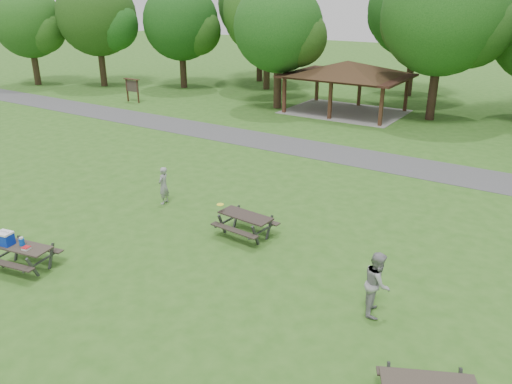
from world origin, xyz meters
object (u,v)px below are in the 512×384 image
object	(u,v)px
picnic_table_middle	(246,220)
frisbee_catcher	(377,283)
picnic_table_near	(17,247)
frisbee_thrower	(163,185)

from	to	relation	value
picnic_table_middle	frisbee_catcher	xyz separation A→B (m)	(5.65, -1.94, 0.29)
picnic_table_near	frisbee_thrower	world-z (taller)	frisbee_thrower
picnic_table_middle	frisbee_thrower	world-z (taller)	frisbee_thrower
picnic_table_near	frisbee_catcher	size ratio (longest dim) A/B	1.15
picnic_table_near	frisbee_thrower	distance (m)	6.52
frisbee_catcher	picnic_table_near	bearing A→B (deg)	91.79
picnic_table_middle	picnic_table_near	bearing A→B (deg)	-129.79
picnic_table_near	picnic_table_middle	size ratio (longest dim) A/B	1.01
picnic_table_near	picnic_table_middle	xyz separation A→B (m)	(4.86, 5.83, -0.11)
picnic_table_near	frisbee_catcher	bearing A→B (deg)	20.31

